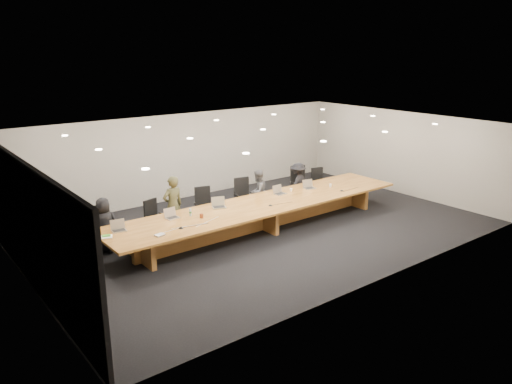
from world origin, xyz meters
TOP-DOWN VIEW (x-y plane):
  - ground at (0.00, 0.00)m, footprint 12.00×12.00m
  - back_wall at (0.00, 4.00)m, footprint 12.00×0.02m
  - left_wall_panel at (-5.94, 0.00)m, footprint 0.08×7.84m
  - conference_table at (0.00, 0.00)m, footprint 9.00×1.80m
  - chair_far_left at (-4.04, 1.24)m, footprint 0.66×0.66m
  - chair_left at (-2.56, 1.29)m, footprint 0.63×0.63m
  - chair_mid_left at (-1.02, 1.34)m, footprint 0.67×0.67m
  - chair_mid_right at (0.37, 1.33)m, footprint 0.68×0.68m
  - chair_right at (2.55, 1.24)m, footprint 0.76×0.76m
  - chair_far_right at (3.43, 1.27)m, footprint 0.63×0.63m
  - person_a at (-3.99, 1.19)m, footprint 0.69×0.48m
  - person_b at (-2.12, 1.15)m, footprint 0.61×0.42m
  - person_c at (0.77, 1.21)m, footprint 0.78×0.69m
  - person_d at (2.32, 1.12)m, footprint 0.98×0.73m
  - laptop_a at (-3.96, 0.35)m, footprint 0.36×0.29m
  - laptop_b at (-2.55, 0.39)m, footprint 0.34×0.26m
  - laptop_c at (-1.16, 0.40)m, footprint 0.42×0.37m
  - laptop_d at (0.94, 0.38)m, footprint 0.35×0.27m
  - laptop_e at (2.03, 0.29)m, footprint 0.38×0.31m
  - water_bottle at (-2.11, 0.28)m, footprint 0.08×0.08m
  - amber_mug at (-1.97, -0.02)m, footprint 0.10×0.10m
  - paper_cup_near at (1.41, 0.42)m, footprint 0.09×0.09m
  - paper_cup_far at (2.67, 0.04)m, footprint 0.09×0.09m
  - notepad at (-4.35, 0.16)m, footprint 0.33×0.30m
  - lime_gadget at (-4.34, 0.18)m, footprint 0.20×0.14m
  - av_box at (-3.36, -0.49)m, footprint 0.24×0.19m
  - mic_left at (-2.74, -0.36)m, footprint 0.16×0.16m
  - mic_center at (0.02, -0.30)m, footprint 0.14×0.14m
  - mic_right at (2.61, -0.48)m, footprint 0.12×0.12m

SIDE VIEW (x-z plane):
  - ground at x=0.00m, z-range 0.00..0.00m
  - chair_far_right at x=3.43m, z-range 0.00..1.00m
  - chair_left at x=-2.56m, z-range 0.00..1.01m
  - conference_table at x=0.00m, z-range 0.15..0.90m
  - chair_mid_left at x=-1.02m, z-range 0.00..1.07m
  - chair_mid_right at x=0.37m, z-range 0.00..1.12m
  - chair_far_left at x=-4.04m, z-range 0.00..1.13m
  - chair_right at x=2.55m, z-range 0.00..1.19m
  - person_c at x=0.77m, z-range 0.00..1.33m
  - person_a at x=-3.99m, z-range 0.00..1.35m
  - person_d at x=2.32m, z-range 0.00..1.35m
  - notepad at x=-4.35m, z-range 0.75..0.77m
  - mic_center at x=0.02m, z-range 0.75..0.78m
  - mic_right at x=2.61m, z-range 0.75..0.78m
  - mic_left at x=-2.74m, z-range 0.75..0.78m
  - av_box at x=-3.36m, z-range 0.75..0.78m
  - lime_gadget at x=-4.34m, z-range 0.77..0.79m
  - paper_cup_near at x=1.41m, z-range 0.75..0.83m
  - paper_cup_far at x=2.67m, z-range 0.75..0.84m
  - person_b at x=-2.12m, z-range 0.00..1.61m
  - amber_mug at x=-1.97m, z-range 0.75..0.86m
  - water_bottle at x=-2.11m, z-range 0.75..0.94m
  - laptop_b at x=-2.55m, z-range 0.75..1.01m
  - laptop_a at x=-3.96m, z-range 0.75..1.01m
  - laptop_d at x=0.94m, z-range 0.75..1.02m
  - laptop_e at x=2.03m, z-range 0.75..1.02m
  - laptop_c at x=-1.16m, z-range 0.75..1.03m
  - left_wall_panel at x=-5.94m, z-range 0.00..2.74m
  - back_wall at x=0.00m, z-range 0.00..2.80m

